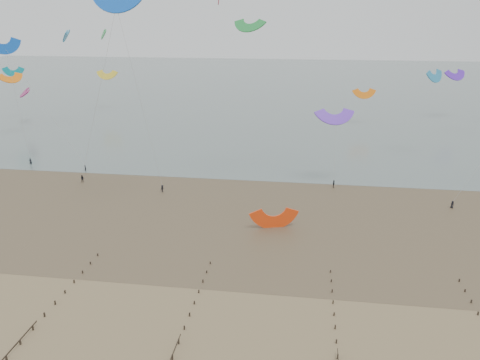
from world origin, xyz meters
name	(u,v)px	position (x,y,z in m)	size (l,w,h in m)	color
ground	(162,308)	(0.00, 0.00, 0.00)	(500.00, 500.00, 0.00)	brown
sea_and_shore	(193,205)	(-4.08, 34.40, 0.01)	(500.00, 665.00, 0.03)	#475654
kitesurfer_lead	(85,168)	(-34.39, 51.03, 0.79)	(0.58, 0.38, 1.58)	black
kitesurfers	(348,185)	(27.22, 48.10, 0.85)	(144.97, 16.54, 1.80)	black
grounded_kite	(274,227)	(12.67, 26.13, 0.00)	(7.32, 3.83, 5.57)	#F43E0F
kites_airborne	(256,60)	(2.19, 91.94, 22.77)	(255.84, 112.52, 40.99)	#941156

